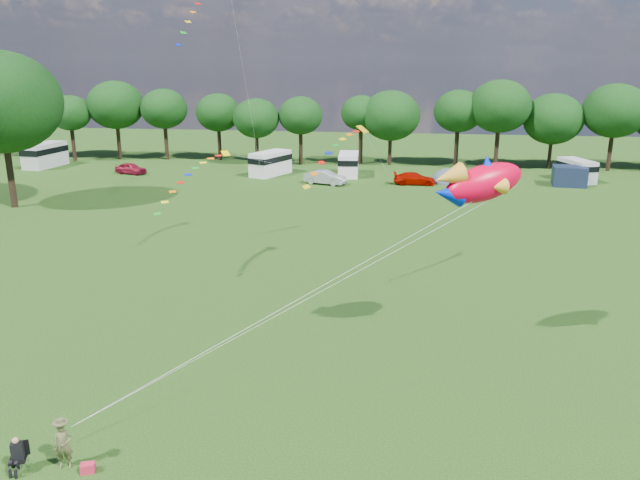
# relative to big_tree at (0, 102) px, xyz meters

# --- Properties ---
(ground_plane) EXTENTS (180.00, 180.00, 0.00)m
(ground_plane) POSITION_rel_big_tree_xyz_m (30.00, -28.00, -9.02)
(ground_plane) COLOR black
(ground_plane) RESTS_ON ground
(tree_line) EXTENTS (102.98, 10.98, 10.27)m
(tree_line) POSITION_rel_big_tree_xyz_m (35.30, 26.99, -2.67)
(tree_line) COLOR black
(tree_line) RESTS_ON ground
(big_tree) EXTENTS (10.00, 10.00, 13.28)m
(big_tree) POSITION_rel_big_tree_xyz_m (0.00, 0.00, 0.00)
(big_tree) COLOR black
(big_tree) RESTS_ON ground
(car_a) EXTENTS (4.05, 2.47, 1.26)m
(car_a) POSITION_rel_big_tree_xyz_m (3.03, 16.98, -8.39)
(car_a) COLOR maroon
(car_a) RESTS_ON ground
(car_b) EXTENTS (4.32, 2.66, 1.43)m
(car_b) POSITION_rel_big_tree_xyz_m (25.57, 14.17, -8.30)
(car_b) COLOR #999CA1
(car_b) RESTS_ON ground
(car_c) EXTENTS (4.25, 1.96, 1.25)m
(car_c) POSITION_rel_big_tree_xyz_m (34.73, 15.34, -8.39)
(car_c) COLOR #AA0B00
(car_c) RESTS_ON ground
(car_d) EXTENTS (4.68, 2.77, 1.20)m
(car_d) POSITION_rel_big_tree_xyz_m (40.28, 17.02, -8.42)
(car_d) COLOR black
(car_d) RESTS_ON ground
(campervan_a) EXTENTS (3.05, 6.01, 2.84)m
(campervan_a) POSITION_rel_big_tree_xyz_m (-9.19, 20.10, -7.49)
(campervan_a) COLOR #B9B9BB
(campervan_a) RESTS_ON ground
(campervan_b) EXTENTS (4.17, 5.80, 2.61)m
(campervan_b) POSITION_rel_big_tree_xyz_m (18.80, 18.63, -7.61)
(campervan_b) COLOR white
(campervan_b) RESTS_ON ground
(campervan_c) EXTENTS (2.47, 5.17, 2.47)m
(campervan_c) POSITION_rel_big_tree_xyz_m (27.45, 19.58, -7.69)
(campervan_c) COLOR white
(campervan_c) RESTS_ON ground
(campervan_d) EXTENTS (3.49, 5.12, 2.31)m
(campervan_d) POSITION_rel_big_tree_xyz_m (51.69, 19.66, -7.77)
(campervan_d) COLOR silver
(campervan_d) RESTS_ON ground
(tent_orange) EXTENTS (2.58, 2.83, 2.02)m
(tent_orange) POSITION_rel_big_tree_xyz_m (25.27, 16.03, -9.00)
(tent_orange) COLOR #EB3A00
(tent_orange) RESTS_ON ground
(tent_greyblue) EXTENTS (3.84, 4.20, 2.85)m
(tent_greyblue) POSITION_rel_big_tree_xyz_m (38.34, 17.28, -9.00)
(tent_greyblue) COLOR #465766
(tent_greyblue) RESTS_ON ground
(awning_navy) EXTENTS (3.44, 2.90, 2.00)m
(awning_navy) POSITION_rel_big_tree_xyz_m (50.37, 16.97, -8.02)
(awning_navy) COLOR #151E36
(awning_navy) RESTS_ON ground
(kite_flyer) EXTENTS (0.68, 0.56, 1.59)m
(kite_flyer) POSITION_rel_big_tree_xyz_m (23.73, -33.22, -8.22)
(kite_flyer) COLOR brown
(kite_flyer) RESTS_ON ground
(camp_chair) EXTENTS (0.64, 0.66, 1.22)m
(camp_chair) POSITION_rel_big_tree_xyz_m (22.41, -33.59, -8.29)
(camp_chair) COLOR #99999E
(camp_chair) RESTS_ON ground
(kite_bag) EXTENTS (0.50, 0.42, 0.31)m
(kite_bag) POSITION_rel_big_tree_xyz_m (24.56, -33.36, -8.86)
(kite_bag) COLOR red
(kite_bag) RESTS_ON ground
(fish_kite) EXTENTS (4.33, 3.01, 2.31)m
(fish_kite) POSITION_rel_big_tree_xyz_m (36.99, -22.91, -1.44)
(fish_kite) COLOR #EA0029
(fish_kite) RESTS_ON ground
(streamer_kite_b) EXTENTS (4.24, 4.64, 3.78)m
(streamer_kite_b) POSITION_rel_big_tree_xyz_m (19.78, -8.17, -3.99)
(streamer_kite_b) COLOR #FFCA00
(streamer_kite_b) RESTS_ON ground
(streamer_kite_c) EXTENTS (3.08, 5.02, 2.82)m
(streamer_kite_c) POSITION_rel_big_tree_xyz_m (30.43, -15.08, -1.09)
(streamer_kite_c) COLOR gold
(streamer_kite_c) RESTS_ON ground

